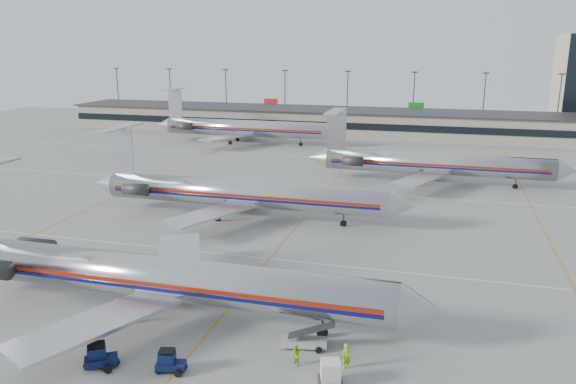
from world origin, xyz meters
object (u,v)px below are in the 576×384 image
(tug_center, at_px, (169,362))
(belt_loader, at_px, (305,341))
(jet_foreground, at_px, (152,276))
(uld_container, at_px, (331,372))
(jet_second_row, at_px, (237,193))

(tug_center, relative_size, belt_loader, 0.53)
(jet_foreground, distance_m, uld_container, 17.80)
(belt_loader, bearing_deg, tug_center, -156.48)
(jet_foreground, xyz_separation_m, jet_second_row, (-2.82, 27.93, -0.10))
(tug_center, bearing_deg, jet_second_row, 89.78)
(tug_center, bearing_deg, jet_foreground, 111.69)
(tug_center, distance_m, uld_container, 11.34)
(jet_second_row, bearing_deg, jet_foreground, -84.24)
(jet_foreground, xyz_separation_m, uld_container, (16.54, -6.03, -2.64))
(jet_foreground, relative_size, jet_second_row, 1.03)
(jet_foreground, distance_m, belt_loader, 14.20)
(jet_second_row, height_order, belt_loader, jet_second_row)
(tug_center, bearing_deg, belt_loader, 20.88)
(jet_foreground, bearing_deg, jet_second_row, 95.76)
(uld_container, xyz_separation_m, belt_loader, (-2.77, 4.08, -0.26))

